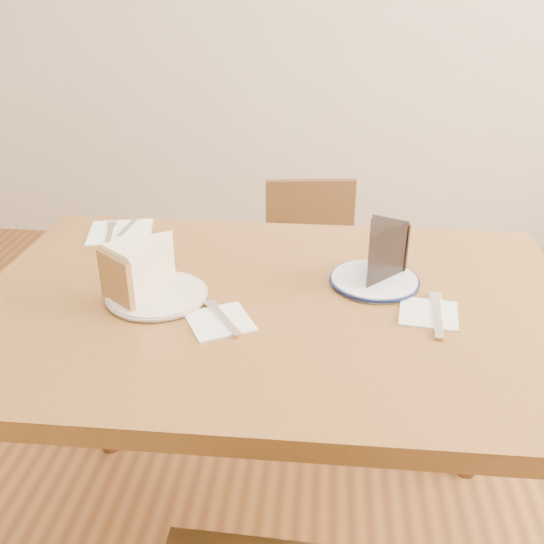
{
  "coord_description": "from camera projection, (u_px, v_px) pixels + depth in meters",
  "views": [
    {
      "loc": [
        0.1,
        -1.05,
        1.34
      ],
      "look_at": [
        -0.01,
        0.02,
        0.8
      ],
      "focal_mm": 40.0,
      "sensor_mm": 36.0,
      "label": 1
    }
  ],
  "objects": [
    {
      "name": "fork_cream",
      "position": [
        223.0,
        318.0,
        1.13
      ],
      "size": [
        0.09,
        0.12,
        0.0
      ],
      "primitive_type": "cube",
      "rotation": [
        0.0,
        0.0,
        0.58
      ],
      "color": "silver",
      "rests_on": "napkin_cream"
    },
    {
      "name": "knife_spare",
      "position": [
        109.0,
        235.0,
        1.48
      ],
      "size": [
        0.05,
        0.16,
        0.0
      ],
      "primitive_type": "cube",
      "rotation": [
        0.0,
        0.0,
        0.24
      ],
      "color": "silver",
      "rests_on": "napkin_spare"
    },
    {
      "name": "napkin_spare",
      "position": [
        120.0,
        232.0,
        1.51
      ],
      "size": [
        0.18,
        0.18,
        0.0
      ],
      "primitive_type": "cube",
      "rotation": [
        0.0,
        0.0,
        0.22
      ],
      "color": "white",
      "rests_on": "table"
    },
    {
      "name": "knife_navy",
      "position": [
        437.0,
        314.0,
        1.14
      ],
      "size": [
        0.03,
        0.17,
        0.0
      ],
      "primitive_type": "cube",
      "rotation": [
        0.0,
        0.0,
        -0.1
      ],
      "color": "silver",
      "rests_on": "napkin_navy"
    },
    {
      "name": "plate_navy",
      "position": [
        374.0,
        280.0,
        1.27
      ],
      "size": [
        0.18,
        0.18,
        0.01
      ],
      "primitive_type": "cylinder",
      "color": "white",
      "rests_on": "table"
    },
    {
      "name": "chair_far",
      "position": [
        312.0,
        281.0,
        2.04
      ],
      "size": [
        0.4,
        0.4,
        0.71
      ],
      "rotation": [
        0.0,
        0.0,
        3.28
      ],
      "color": "#392311",
      "rests_on": "ground"
    },
    {
      "name": "napkin_cream",
      "position": [
        220.0,
        321.0,
        1.13
      ],
      "size": [
        0.15,
        0.15,
        0.0
      ],
      "primitive_type": "cube",
      "rotation": [
        0.0,
        0.0,
        0.49
      ],
      "color": "white",
      "rests_on": "table"
    },
    {
      "name": "table",
      "position": [
        274.0,
        341.0,
        1.25
      ],
      "size": [
        1.2,
        0.8,
        0.75
      ],
      "color": "#553517",
      "rests_on": "ground"
    },
    {
      "name": "fork_spare",
      "position": [
        129.0,
        226.0,
        1.53
      ],
      "size": [
        0.02,
        0.14,
        0.0
      ],
      "primitive_type": "cube",
      "rotation": [
        0.0,
        0.0,
        -0.06
      ],
      "color": "silver",
      "rests_on": "napkin_spare"
    },
    {
      "name": "napkin_navy",
      "position": [
        428.0,
        313.0,
        1.15
      ],
      "size": [
        0.12,
        0.12,
        0.0
      ],
      "primitive_type": "cube",
      "rotation": [
        0.0,
        0.0,
        -0.14
      ],
      "color": "white",
      "rests_on": "table"
    },
    {
      "name": "carrot_cake",
      "position": [
        147.0,
        268.0,
        1.2
      ],
      "size": [
        0.16,
        0.17,
        0.1
      ],
      "primitive_type": null,
      "rotation": [
        0.0,
        0.0,
        -0.67
      ],
      "color": "beige",
      "rests_on": "plate_cream"
    },
    {
      "name": "plate_cream",
      "position": [
        157.0,
        295.0,
        1.21
      ],
      "size": [
        0.19,
        0.19,
        0.01
      ],
      "primitive_type": "cylinder",
      "color": "silver",
      "rests_on": "table"
    },
    {
      "name": "chocolate_cake",
      "position": [
        378.0,
        255.0,
        1.24
      ],
      "size": [
        0.12,
        0.14,
        0.1
      ],
      "primitive_type": null,
      "rotation": [
        0.0,
        0.0,
        2.71
      ],
      "color": "black",
      "rests_on": "plate_navy"
    }
  ]
}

